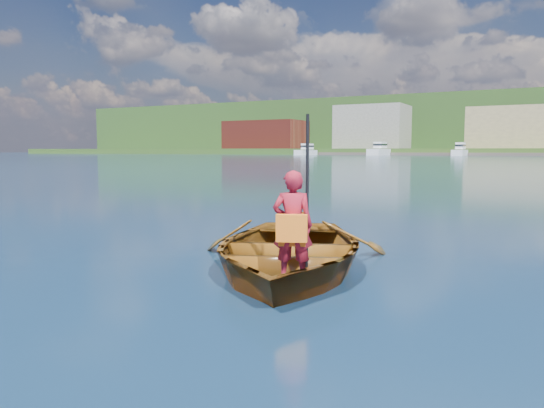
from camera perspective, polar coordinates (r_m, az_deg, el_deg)
name	(u,v)px	position (r m, az deg, el deg)	size (l,w,h in m)	color
ground	(312,270)	(6.90, 4.32, -7.13)	(600.00, 600.00, 0.00)	#142540
rowboat	(287,251)	(6.85, 1.61, -5.02)	(4.00, 4.65, 0.81)	brown
child_paddler	(293,226)	(5.88, 2.25, -2.33)	(0.52, 0.44, 1.84)	maroon
waterfront_buildings	(513,129)	(171.60, 24.47, 7.38)	(202.00, 16.00, 14.00)	brown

